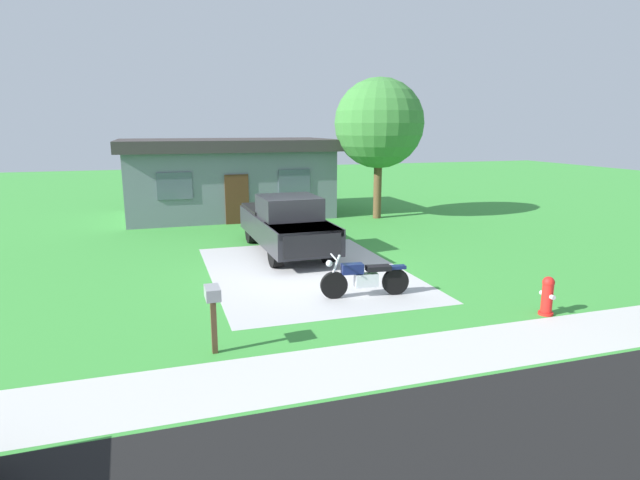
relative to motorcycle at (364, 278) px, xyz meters
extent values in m
plane|color=green|center=(-0.70, 2.53, -0.47)|extent=(80.00, 80.00, 0.00)
cube|color=#B3B3B3|center=(-0.70, 2.53, -0.47)|extent=(5.42, 7.54, 0.01)
cube|color=#BCBCB6|center=(-0.70, -3.47, -0.47)|extent=(36.00, 1.80, 0.01)
cylinder|color=black|center=(-0.75, 0.09, -0.14)|extent=(0.67, 0.20, 0.66)
cylinder|color=black|center=(0.79, -0.09, -0.14)|extent=(0.67, 0.20, 0.66)
cube|color=silver|center=(0.04, 0.00, -0.05)|extent=(0.59, 0.32, 0.32)
cube|color=#141E51|center=(-0.31, 0.04, 0.25)|extent=(0.55, 0.32, 0.24)
cube|color=black|center=(0.34, -0.04, 0.23)|extent=(0.63, 0.35, 0.12)
cube|color=#141E51|center=(0.79, -0.09, 0.23)|extent=(0.50, 0.25, 0.08)
cylinder|color=silver|center=(-0.75, 0.09, 0.23)|extent=(0.34, 0.10, 0.77)
cylinder|color=silver|center=(-0.75, 0.09, 0.55)|extent=(0.12, 0.70, 0.04)
sphere|color=silver|center=(-0.87, 0.10, 0.41)|extent=(0.16, 0.16, 0.16)
cylinder|color=black|center=(0.19, 3.36, -0.05)|extent=(0.32, 0.85, 0.84)
cylinder|color=black|center=(-1.45, 3.33, -0.05)|extent=(0.32, 0.85, 0.84)
cylinder|color=black|center=(0.12, 6.86, -0.05)|extent=(0.32, 0.85, 0.84)
cylinder|color=black|center=(-1.52, 6.83, -0.05)|extent=(0.32, 0.85, 0.84)
cube|color=#28282D|center=(-0.67, 5.14, 0.33)|extent=(2.12, 5.64, 0.80)
cube|color=#28282D|center=(-0.63, 3.29, 0.63)|extent=(1.94, 1.94, 0.20)
cube|color=#28282D|center=(-0.66, 4.74, 1.08)|extent=(1.84, 1.94, 0.70)
cube|color=#3F4C56|center=(-0.64, 3.94, 0.98)|extent=(1.70, 0.20, 0.60)
cube|color=black|center=(-0.70, 6.69, 0.58)|extent=(1.95, 2.44, 0.50)
cube|color=black|center=(-0.61, 2.36, 0.33)|extent=(1.70, 0.14, 0.64)
cylinder|color=red|center=(3.34, -2.39, -0.12)|extent=(0.24, 0.24, 0.70)
sphere|color=red|center=(3.34, -2.39, 0.27)|extent=(0.26, 0.26, 0.26)
cylinder|color=silver|center=(3.34, -2.25, -0.02)|extent=(0.10, 0.12, 0.10)
cylinder|color=silver|center=(3.34, -2.53, -0.02)|extent=(0.10, 0.12, 0.10)
cylinder|color=red|center=(3.34, -2.39, -0.44)|extent=(0.32, 0.32, 0.06)
cube|color=#4C3823|center=(-3.86, -2.17, 0.08)|extent=(0.10, 0.10, 1.10)
cube|color=gray|center=(-3.86, -2.17, 0.68)|extent=(0.26, 0.48, 0.22)
cylinder|color=brown|center=(4.85, 10.21, 0.95)|extent=(0.36, 0.36, 2.84)
sphere|color=#3B7E37|center=(4.85, 10.21, 3.74)|extent=(3.92, 3.92, 3.92)
cube|color=slate|center=(-1.41, 13.21, 1.03)|extent=(9.00, 5.00, 3.00)
cube|color=#383333|center=(-1.41, 13.21, 2.78)|extent=(9.60, 5.60, 0.50)
cube|color=#4C2D19|center=(-1.41, 10.68, 0.58)|extent=(1.00, 0.08, 2.10)
cube|color=#4C5966|center=(-3.93, 10.68, 1.23)|extent=(1.40, 0.06, 1.10)
cube|color=#4C5966|center=(1.11, 10.68, 1.23)|extent=(1.40, 0.06, 1.10)
camera|label=1|loc=(-4.73, -11.24, 3.59)|focal=29.23mm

